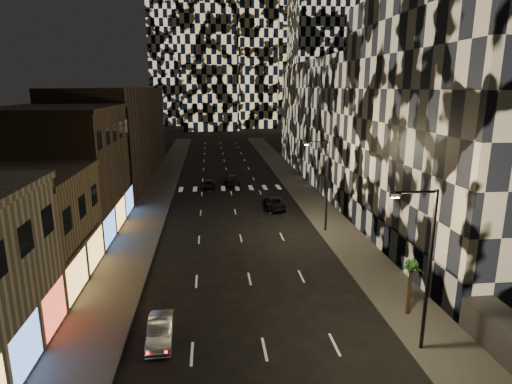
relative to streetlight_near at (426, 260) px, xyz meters
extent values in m
cube|color=#47443F|center=(-18.35, 40.00, -5.28)|extent=(4.00, 120.00, 0.15)
cube|color=#47443F|center=(1.65, 40.00, -5.28)|extent=(4.00, 120.00, 0.15)
cube|color=#4C4C47|center=(-16.25, 40.00, -5.28)|extent=(0.20, 120.00, 0.15)
cube|color=#4C4C47|center=(-0.45, 40.00, -5.28)|extent=(0.20, 120.00, 0.15)
cube|color=#7C694A|center=(-25.35, 11.00, -1.35)|extent=(10.00, 10.00, 8.00)
cube|color=#4B3A2A|center=(-25.35, 23.50, 0.65)|extent=(10.00, 15.00, 12.00)
cube|color=#4B3A2A|center=(-25.35, 50.00, 1.65)|extent=(10.00, 40.00, 14.00)
cube|color=#232326|center=(11.65, 14.50, 5.65)|extent=(16.00, 25.00, 22.00)
cube|color=#383838|center=(3.95, 14.50, -3.85)|extent=(0.60, 25.00, 3.00)
cube|color=#232326|center=(11.65, 47.00, 3.65)|extent=(16.00, 40.00, 18.00)
cylinder|color=black|center=(0.25, 0.00, -0.70)|extent=(0.20, 0.20, 9.00)
cylinder|color=black|center=(-0.85, 0.00, 3.70)|extent=(2.20, 0.14, 0.14)
cube|color=black|center=(-1.95, 0.00, 3.58)|extent=(0.50, 0.25, 0.18)
cube|color=#FFEAB2|center=(-1.95, 0.00, 3.46)|extent=(0.35, 0.18, 0.06)
cylinder|color=black|center=(0.25, 20.00, -0.70)|extent=(0.20, 0.20, 9.00)
cylinder|color=black|center=(-0.85, 20.00, 3.70)|extent=(2.20, 0.14, 0.14)
cube|color=black|center=(-1.95, 20.00, 3.58)|extent=(0.50, 0.25, 0.18)
cube|color=#FFEAB2|center=(-1.95, 20.00, 3.46)|extent=(0.35, 0.18, 0.06)
imported|color=#9E9EA3|center=(-14.15, 2.40, -4.70)|extent=(1.50, 3.99, 1.30)
imported|color=black|center=(-11.38, 39.87, -4.70)|extent=(1.97, 3.97, 1.30)
imported|color=black|center=(-7.85, 42.40, -4.60)|extent=(2.28, 5.23, 1.50)
imported|color=black|center=(-3.61, 28.70, -4.71)|extent=(2.23, 4.69, 1.29)
cylinder|color=#47331E|center=(1.15, 3.60, -3.67)|extent=(0.23, 0.23, 3.07)
sphere|color=#1B4016|center=(1.15, 3.60, -1.98)|extent=(0.67, 0.67, 0.67)
cone|color=#1B4016|center=(1.37, 3.68, -2.03)|extent=(1.34, 0.71, 0.81)
cone|color=#1B4016|center=(1.22, 3.83, -2.03)|extent=(0.68, 1.35, 0.81)
cone|color=#1B4016|center=(1.02, 3.80, -2.03)|extent=(0.95, 1.27, 0.81)
cone|color=#1B4016|center=(0.91, 3.62, -2.03)|extent=(1.35, 0.40, 0.81)
cone|color=#1B4016|center=(0.98, 3.43, -2.03)|extent=(1.12, 1.14, 0.81)
cone|color=#1B4016|center=(1.18, 3.36, -2.03)|extent=(0.43, 1.36, 0.81)
cone|color=#1B4016|center=(1.35, 3.47, -2.03)|extent=(1.28, 0.93, 0.81)
camera|label=1|loc=(-11.08, -19.79, 8.83)|focal=30.00mm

